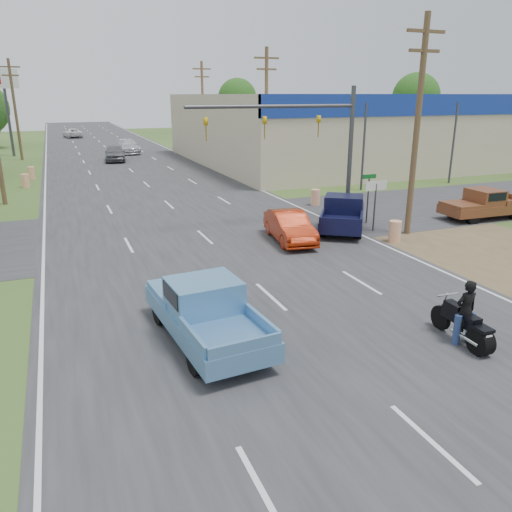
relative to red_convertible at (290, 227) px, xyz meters
name	(u,v)px	position (x,y,z in m)	size (l,w,h in m)	color
ground	(431,442)	(-3.50, -13.90, -0.70)	(200.00, 200.00, 0.00)	#324E1F
main_road	(131,170)	(-3.50, 26.10, -0.69)	(15.00, 180.00, 0.02)	#2D2D30
cross_road	(194,227)	(-3.50, 4.10, -0.69)	(120.00, 10.00, 0.02)	#2D2D30
dirt_verge	(476,246)	(7.50, -3.90, -0.69)	(8.00, 18.00, 0.01)	brown
big_box_store	(421,125)	(28.50, 26.03, 2.62)	(50.00, 28.10, 6.60)	#B7A88C
utility_pole_1	(417,123)	(6.00, -0.90, 4.62)	(2.00, 0.28, 10.00)	#4C3823
utility_pole_2	(266,111)	(6.00, 17.10, 4.62)	(2.00, 0.28, 10.00)	#4C3823
utility_pole_3	(203,106)	(6.00, 35.10, 4.62)	(2.00, 0.28, 10.00)	#4C3823
utility_pole_6	(15,107)	(-13.00, 38.10, 4.62)	(2.00, 0.28, 10.00)	#4C3823
tree_3	(416,97)	(51.50, 56.10, 5.50)	(8.40, 8.40, 10.40)	#422D19
tree_5	(237,98)	(26.50, 81.10, 5.19)	(7.98, 7.98, 9.88)	#422D19
barrel_0	(395,231)	(4.50, -1.90, -0.20)	(0.56, 0.56, 1.00)	orange
barrel_1	(315,197)	(4.90, 6.60, -0.20)	(0.56, 0.56, 1.00)	orange
barrel_2	(25,181)	(-12.00, 20.10, -0.20)	(0.56, 0.56, 1.00)	orange
barrel_3	(31,173)	(-11.70, 24.10, -0.20)	(0.56, 0.56, 1.00)	orange
pole_sign_left_far	(4,89)	(-14.00, 42.10, 6.47)	(3.00, 0.35, 9.20)	#3F3F44
lane_sign	(376,194)	(4.70, 0.10, 1.21)	(1.20, 0.08, 2.52)	#3F3F44
street_name_sign	(368,193)	(5.30, 1.60, 0.91)	(0.80, 0.08, 2.61)	#3F3F44
signal_mast	(306,131)	(2.32, 3.10, 4.11)	(9.12, 0.40, 7.00)	#3F3F44
red_convertible	(290,227)	(0.00, 0.00, 0.00)	(1.47, 4.22, 1.39)	#941F06
motorcycle	(465,327)	(0.09, -10.94, -0.17)	(0.72, 2.32, 1.18)	black
rider	(465,314)	(0.10, -10.87, 0.18)	(0.64, 0.42, 1.75)	black
blue_pickup	(204,309)	(-6.41, -7.95, 0.19)	(2.44, 5.42, 1.75)	black
navy_pickup	(343,212)	(3.52, 1.09, 0.18)	(4.59, 5.42, 1.73)	black
brown_pickup	(484,204)	(11.82, 0.11, 0.13)	(5.00, 2.07, 1.64)	black
distant_car_grey	(115,153)	(-4.00, 33.34, 0.13)	(1.95, 4.86, 1.65)	#5C5D62
distant_car_silver	(128,147)	(-1.70, 40.18, 0.08)	(2.16, 5.32, 1.54)	silver
distant_car_white	(72,133)	(-6.76, 66.66, 0.01)	(2.34, 5.07, 1.41)	silver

